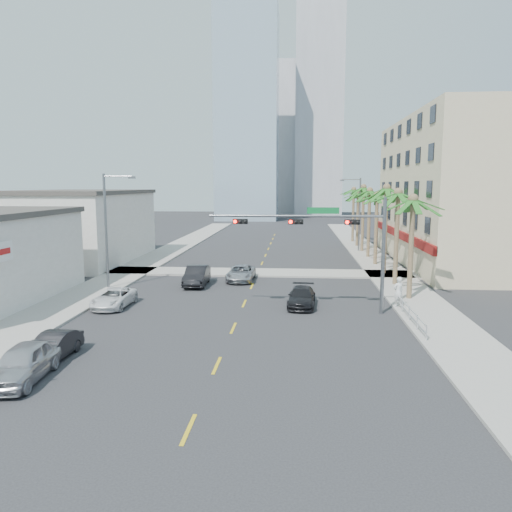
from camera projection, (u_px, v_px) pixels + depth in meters
The scene contains 28 objects.
ground at pixel (223, 351), 24.63m from camera, with size 260.00×260.00×0.00m, color #262628.
sidewalk_right at pixel (393, 278), 43.40m from camera, with size 4.00×120.00×0.15m, color gray.
sidewalk_left at pixel (124, 274), 45.31m from camera, with size 4.00×120.00×0.15m, color gray.
sidewalk_cross at pixel (258, 272), 46.33m from camera, with size 80.00×4.00×0.15m, color gray.
building_right at pixel (476, 191), 51.42m from camera, with size 15.25×28.00×15.00m.
building_left_far at pixel (80, 228), 53.30m from camera, with size 11.00×18.00×7.20m, color beige.
tower_far_left at pixel (248, 116), 115.62m from camera, with size 14.00×14.00×48.00m, color #99B2C6.
tower_far_right at pixel (319, 99), 128.23m from camera, with size 12.00×12.00×60.00m, color #ADADB2.
tower_far_center at pixel (275, 140), 145.25m from camera, with size 16.00×16.00×42.00m, color #ADADB2.
traffic_signal_mast at pixel (332, 234), 31.30m from camera, with size 11.12×0.54×7.20m.
palm_tree_0 at pixel (413, 200), 34.55m from camera, with size 4.80×4.80×7.80m.
palm_tree_1 at pixel (398, 194), 39.63m from camera, with size 4.80×4.80×8.16m.
palm_tree_2 at pixel (387, 189), 44.71m from camera, with size 4.80×4.80×8.52m.
palm_tree_3 at pixel (377, 196), 49.94m from camera, with size 4.80×4.80×7.80m.
palm_tree_4 at pixel (370, 191), 55.02m from camera, with size 4.80×4.80×8.16m.
palm_tree_5 at pixel (364, 188), 60.11m from camera, with size 4.80×4.80×8.52m.
palm_tree_6 at pixel (358, 193), 65.34m from camera, with size 4.80×4.80×7.80m.
palm_tree_7 at pixel (354, 190), 70.42m from camera, with size 4.80×4.80×8.16m.
streetlight_left at pixel (108, 225), 38.61m from camera, with size 2.55×0.25×9.00m.
streetlight_right at pixel (358, 211), 60.54m from camera, with size 2.55×0.25×9.00m.
guardrail at pixel (409, 312), 29.64m from camera, with size 0.08×8.08×1.00m.
car_parked_near at pixel (23, 363), 20.82m from camera, with size 1.81×4.51×1.54m, color #BAB9BF.
car_parked_mid at pixel (53, 347), 23.39m from camera, with size 1.31×3.76×1.24m, color black.
car_parked_far at pixel (114, 298), 33.46m from camera, with size 2.04×4.43×1.23m, color white.
car_lane_left at pixel (197, 276), 40.73m from camera, with size 1.66×4.77×1.57m, color black.
car_lane_center at pixel (241, 273), 42.65m from camera, with size 2.19×4.75×1.32m, color #ACACB1.
car_lane_right at pixel (302, 297), 33.67m from camera, with size 1.78×4.38×1.27m, color black.
pedestrian at pixel (398, 292), 32.87m from camera, with size 0.73×0.48×2.00m, color white.
Camera 1 is at (3.52, -23.51, 8.13)m, focal length 35.00 mm.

